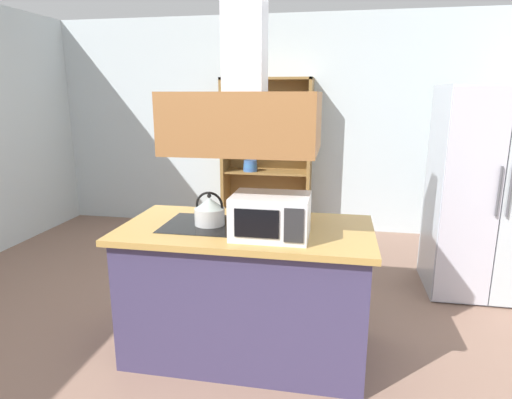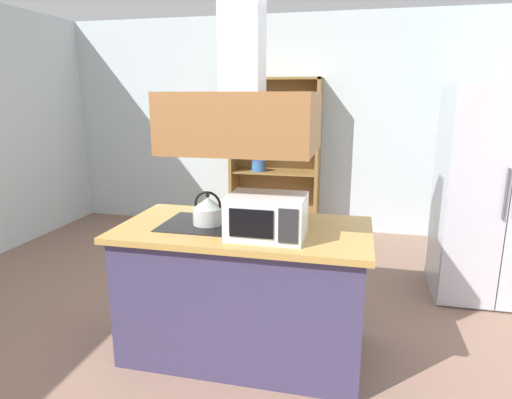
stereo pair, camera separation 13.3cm
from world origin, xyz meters
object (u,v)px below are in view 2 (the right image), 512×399
Objects in this scene: kettle at (208,211)px; cutting_board at (281,217)px; dish_cabinet at (275,165)px; microwave at (267,216)px; refrigerator at (495,195)px.

cutting_board is at bearing 28.25° from kettle.
dish_cabinet is 4.21× the size of microwave.
kettle is 0.52m from cutting_board.
kettle is at bearing -147.47° from refrigerator.
dish_cabinet is at bearing 101.52° from cutting_board.
dish_cabinet reaches higher than microwave.
microwave is (0.50, -2.96, 0.17)m from dish_cabinet.
refrigerator is at bearing 32.53° from kettle.
kettle is (0.07, -2.79, 0.14)m from dish_cabinet.
kettle is 0.66× the size of cutting_board.
kettle is at bearing 158.82° from microwave.
kettle is at bearing -88.53° from dish_cabinet.
dish_cabinet reaches higher than refrigerator.
microwave reaches higher than kettle.
dish_cabinet is 2.80m from kettle.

